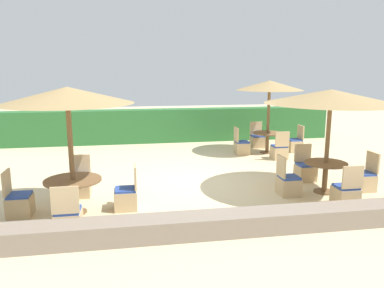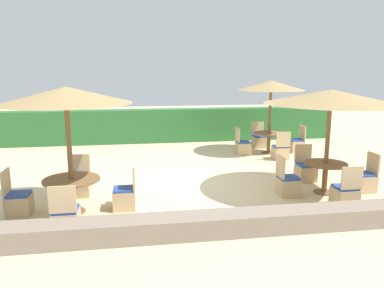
{
  "view_description": "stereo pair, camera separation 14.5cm",
  "coord_description": "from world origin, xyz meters",
  "px_view_note": "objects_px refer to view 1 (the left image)",
  "views": [
    {
      "loc": [
        -1.66,
        -9.02,
        2.88
      ],
      "look_at": [
        0.0,
        0.6,
        0.9
      ],
      "focal_mm": 35.0,
      "sensor_mm": 36.0,
      "label": 1
    },
    {
      "loc": [
        -1.52,
        -9.04,
        2.88
      ],
      "look_at": [
        0.0,
        0.6,
        0.9
      ],
      "focal_mm": 35.0,
      "sensor_mm": 36.0,
      "label": 2
    }
  ],
  "objects_px": {
    "patio_chair_front_left_west": "(19,203)",
    "parasol_front_right": "(331,97)",
    "patio_chair_front_right_south": "(346,194)",
    "round_table_front_right": "(326,170)",
    "round_table_front_left": "(73,186)",
    "patio_chair_front_right_east": "(364,180)",
    "patio_chair_front_left_south": "(68,220)",
    "patio_chair_front_right_north": "(305,171)",
    "patio_chair_back_right_east": "(295,144)",
    "patio_chair_back_right_west": "(241,147)",
    "patio_chair_front_left_east": "(127,197)",
    "patio_chair_back_right_south": "(279,151)",
    "patio_chair_front_right_west": "(288,184)",
    "patio_chair_back_right_north": "(257,140)",
    "patio_chair_front_left_north": "(80,185)",
    "parasol_front_left": "(67,96)",
    "round_table_back_right": "(267,137)"
  },
  "relations": [
    {
      "from": "patio_chair_front_left_west",
      "to": "parasol_front_right",
      "type": "bearing_deg",
      "value": 92.51
    },
    {
      "from": "parasol_front_right",
      "to": "patio_chair_front_right_south",
      "type": "bearing_deg",
      "value": -91.36
    },
    {
      "from": "parasol_front_right",
      "to": "round_table_front_right",
      "type": "xyz_separation_m",
      "value": [
        -0.0,
        -0.0,
        -1.69
      ]
    },
    {
      "from": "round_table_front_right",
      "to": "round_table_front_left",
      "type": "height_order",
      "value": "round_table_front_right"
    },
    {
      "from": "patio_chair_front_right_east",
      "to": "patio_chair_front_left_south",
      "type": "height_order",
      "value": "same"
    },
    {
      "from": "patio_chair_front_right_north",
      "to": "patio_chair_front_left_west",
      "type": "xyz_separation_m",
      "value": [
        -6.7,
        -1.28,
        0.0
      ]
    },
    {
      "from": "patio_chair_back_right_east",
      "to": "patio_chair_back_right_west",
      "type": "bearing_deg",
      "value": 91.57
    },
    {
      "from": "patio_chair_front_right_east",
      "to": "patio_chair_front_left_south",
      "type": "bearing_deg",
      "value": 101.14
    },
    {
      "from": "patio_chair_front_left_east",
      "to": "patio_chair_back_right_south",
      "type": "bearing_deg",
      "value": -53.46
    },
    {
      "from": "patio_chair_front_right_west",
      "to": "patio_chair_back_right_north",
      "type": "xyz_separation_m",
      "value": [
        1.11,
        5.23,
        0.0
      ]
    },
    {
      "from": "patio_chair_front_right_east",
      "to": "patio_chair_back_right_east",
      "type": "height_order",
      "value": "same"
    },
    {
      "from": "patio_chair_back_right_south",
      "to": "patio_chair_back_right_west",
      "type": "height_order",
      "value": "same"
    },
    {
      "from": "patio_chair_front_left_north",
      "to": "patio_chair_back_right_east",
      "type": "bearing_deg",
      "value": -152.64
    },
    {
      "from": "round_table_front_left",
      "to": "patio_chair_front_left_north",
      "type": "distance_m",
      "value": 1.09
    },
    {
      "from": "patio_chair_front_left_west",
      "to": "patio_chair_front_left_south",
      "type": "xyz_separation_m",
      "value": [
        1.09,
        -1.03,
        0.0
      ]
    },
    {
      "from": "patio_chair_front_left_east",
      "to": "patio_chair_front_left_west",
      "type": "distance_m",
      "value": 2.1
    },
    {
      "from": "patio_chair_back_right_east",
      "to": "patio_chair_front_left_west",
      "type": "relative_size",
      "value": 1.0
    },
    {
      "from": "patio_chair_front_right_west",
      "to": "patio_chair_front_left_south",
      "type": "relative_size",
      "value": 1.0
    },
    {
      "from": "parasol_front_right",
      "to": "patio_chair_front_right_west",
      "type": "xyz_separation_m",
      "value": [
        -0.93,
        -0.03,
        -1.99
      ]
    },
    {
      "from": "round_table_front_right",
      "to": "patio_chair_front_left_south",
      "type": "xyz_separation_m",
      "value": [
        -5.62,
        -1.33,
        -0.29
      ]
    },
    {
      "from": "patio_chair_front_right_south",
      "to": "patio_chair_front_left_west",
      "type": "height_order",
      "value": "same"
    },
    {
      "from": "patio_chair_front_right_west",
      "to": "patio_chair_front_right_north",
      "type": "height_order",
      "value": "same"
    },
    {
      "from": "patio_chair_front_left_east",
      "to": "patio_chair_front_left_west",
      "type": "bearing_deg",
      "value": 90.06
    },
    {
      "from": "patio_chair_back_right_west",
      "to": "parasol_front_left",
      "type": "xyz_separation_m",
      "value": [
        -4.91,
        -4.55,
        2.1
      ]
    },
    {
      "from": "patio_chair_front_right_west",
      "to": "patio_chair_back_right_east",
      "type": "xyz_separation_m",
      "value": [
        2.16,
        4.29,
        0.0
      ]
    },
    {
      "from": "round_table_front_right",
      "to": "parasol_front_left",
      "type": "distance_m",
      "value": 5.94
    },
    {
      "from": "patio_chair_back_right_south",
      "to": "patio_chair_back_right_east",
      "type": "relative_size",
      "value": 1.0
    },
    {
      "from": "parasol_front_right",
      "to": "round_table_front_left",
      "type": "distance_m",
      "value": 5.9
    },
    {
      "from": "patio_chair_back_right_west",
      "to": "patio_chair_front_left_north",
      "type": "relative_size",
      "value": 1.0
    },
    {
      "from": "patio_chair_front_right_west",
      "to": "round_table_front_left",
      "type": "bearing_deg",
      "value": -86.22
    },
    {
      "from": "parasol_front_right",
      "to": "patio_chair_front_left_north",
      "type": "distance_m",
      "value": 6.03
    },
    {
      "from": "patio_chair_back_right_west",
      "to": "patio_chair_back_right_north",
      "type": "bearing_deg",
      "value": 137.28
    },
    {
      "from": "patio_chair_front_right_south",
      "to": "patio_chair_front_right_north",
      "type": "bearing_deg",
      "value": 89.51
    },
    {
      "from": "patio_chair_back_right_east",
      "to": "patio_chair_front_left_north",
      "type": "distance_m",
      "value": 7.74
    },
    {
      "from": "parasol_front_right",
      "to": "patio_chair_front_right_east",
      "type": "height_order",
      "value": "parasol_front_right"
    },
    {
      "from": "round_table_front_right",
      "to": "patio_chair_front_right_south",
      "type": "height_order",
      "value": "patio_chair_front_right_south"
    },
    {
      "from": "parasol_front_right",
      "to": "patio_chair_front_left_west",
      "type": "height_order",
      "value": "parasol_front_right"
    },
    {
      "from": "patio_chair_back_right_south",
      "to": "patio_chair_back_right_north",
      "type": "bearing_deg",
      "value": 92.32
    },
    {
      "from": "patio_chair_front_left_west",
      "to": "patio_chair_back_right_west",
      "type": "bearing_deg",
      "value": 127.03
    },
    {
      "from": "patio_chair_front_left_north",
      "to": "patio_chair_front_left_west",
      "type": "xyz_separation_m",
      "value": [
        -1.06,
        -1.0,
        0.0
      ]
    },
    {
      "from": "parasol_front_right",
      "to": "patio_chair_front_left_south",
      "type": "height_order",
      "value": "parasol_front_right"
    },
    {
      "from": "round_table_back_right",
      "to": "patio_chair_front_right_south",
      "type": "bearing_deg",
      "value": -92.48
    },
    {
      "from": "round_table_back_right",
      "to": "round_table_front_right",
      "type": "bearing_deg",
      "value": -92.72
    },
    {
      "from": "patio_chair_front_right_west",
      "to": "patio_chair_back_right_north",
      "type": "height_order",
      "value": "same"
    },
    {
      "from": "patio_chair_front_right_north",
      "to": "parasol_front_left",
      "type": "distance_m",
      "value": 6.16
    },
    {
      "from": "patio_chair_front_right_north",
      "to": "patio_chair_front_left_north",
      "type": "bearing_deg",
      "value": 2.86
    },
    {
      "from": "patio_chair_back_right_north",
      "to": "patio_chair_front_left_east",
      "type": "xyz_separation_m",
      "value": [
        -4.78,
        -5.49,
        0.0
      ]
    },
    {
      "from": "patio_chair_front_right_north",
      "to": "patio_chair_back_right_south",
      "type": "relative_size",
      "value": 1.0
    },
    {
      "from": "patio_chair_front_right_east",
      "to": "patio_chair_front_left_west",
      "type": "height_order",
      "value": "same"
    },
    {
      "from": "round_table_front_right",
      "to": "round_table_back_right",
      "type": "relative_size",
      "value": 0.95
    }
  ]
}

